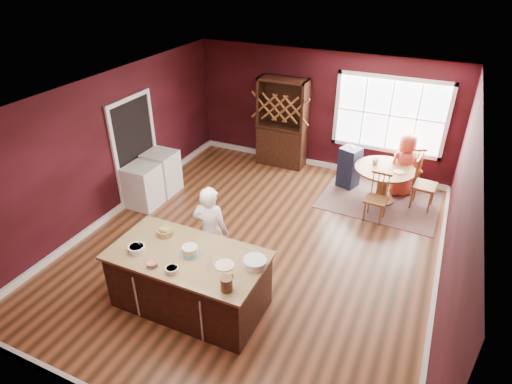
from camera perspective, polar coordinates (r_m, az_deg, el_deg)
room_shell at (r=6.92m, az=0.16°, el=1.90°), size 7.00×7.00×7.00m
window at (r=9.60m, az=17.40°, el=9.76°), size 2.36×0.10×1.66m
doorway at (r=9.00m, az=-15.74°, el=5.37°), size 0.08×1.26×2.13m
kitchen_island at (r=6.33m, az=-8.82°, el=-11.63°), size 2.20×1.15×0.92m
dining_table at (r=9.03m, az=16.63°, el=1.86°), size 1.19×1.19×0.75m
baker at (r=6.66m, az=-6.06°, el=-5.27°), size 0.62×0.46×1.57m
layer_cake at (r=5.99m, az=-8.80°, el=-7.73°), size 0.30×0.30×0.12m
bowl_blue at (r=6.20m, az=-15.62°, el=-7.31°), size 0.24×0.24×0.09m
bowl_yellow at (r=6.43m, az=-12.02°, el=-5.27°), size 0.24×0.24×0.09m
bowl_pink at (r=5.90m, az=-13.71°, el=-9.36°), size 0.16×0.16×0.06m
bowl_olive at (r=5.76m, az=-11.14°, el=-10.13°), size 0.18×0.18×0.07m
drinking_glass at (r=5.75m, az=-6.25°, el=-9.22°), size 0.07×0.07×0.14m
dinner_plate at (r=5.78m, az=-4.23°, el=-9.70°), size 0.26×0.26×0.02m
white_tub at (r=5.73m, az=-0.15°, el=-9.40°), size 0.32×0.32×0.11m
stoneware_crock at (r=5.37m, az=-3.96°, el=-12.13°), size 0.16×0.16×0.19m
toy_figurine at (r=5.58m, az=-3.29°, el=-11.00°), size 0.04×0.04×0.07m
rug at (r=9.28m, az=16.17°, el=-1.01°), size 2.40×1.90×0.01m
chair_east at (r=9.06m, az=21.62°, el=1.08°), size 0.48×0.50×1.09m
chair_south at (r=8.38m, az=15.76°, el=-0.76°), size 0.43×0.41×0.96m
chair_north at (r=9.76m, az=19.88°, el=3.24°), size 0.56×0.55×1.00m
seated_woman at (r=9.35m, az=19.12°, el=3.40°), size 0.79×0.74×1.35m
high_chair at (r=9.46m, az=12.32°, el=3.35°), size 0.48×0.48×0.94m
toddler at (r=9.33m, az=12.74°, el=5.22°), size 0.18×0.14×0.26m
table_plate at (r=8.84m, az=18.48°, el=2.54°), size 0.20×0.20×0.02m
table_cup at (r=9.05m, az=15.65°, el=3.97°), size 0.15×0.15×0.10m
hutch at (r=10.05m, az=3.52°, el=9.17°), size 1.13×0.47×2.08m
washer at (r=8.84m, az=-14.83°, el=0.76°), size 0.60×0.58×0.87m
dryer at (r=9.27m, az=-12.45°, el=2.61°), size 0.62×0.60×0.90m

